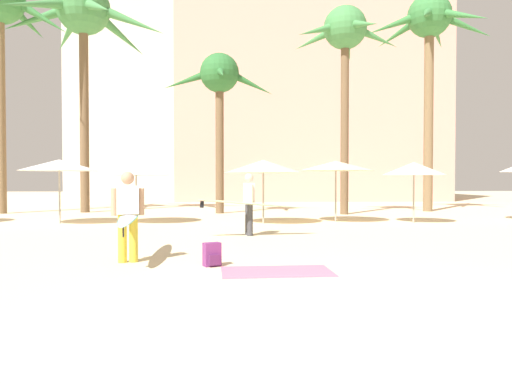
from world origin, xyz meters
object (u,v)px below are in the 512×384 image
at_px(cafe_umbrella_8, 336,166).
at_px(backpack, 212,255).
at_px(cafe_umbrella_4, 136,170).
at_px(cafe_umbrella_0, 414,169).
at_px(palm_tree_center, 345,39).
at_px(palm_tree_far_left, 220,82).
at_px(person_mid_center, 129,213).
at_px(palm_tree_left, 429,31).
at_px(cafe_umbrella_6, 59,165).
at_px(palm_tree_far_right, 83,19).
at_px(beach_towel, 277,272).
at_px(person_near_right, 249,202).
at_px(cafe_umbrella_3, 263,166).

bearing_deg(cafe_umbrella_8, backpack, -115.16).
bearing_deg(cafe_umbrella_8, cafe_umbrella_4, -178.94).
distance_m(cafe_umbrella_4, cafe_umbrella_8, 7.24).
bearing_deg(cafe_umbrella_4, cafe_umbrella_0, -2.04).
height_order(palm_tree_center, cafe_umbrella_8, palm_tree_center).
xyz_separation_m(palm_tree_far_left, person_mid_center, (-1.31, -12.88, -5.13)).
distance_m(palm_tree_left, cafe_umbrella_6, 18.10).
height_order(cafe_umbrella_0, person_mid_center, cafe_umbrella_0).
xyz_separation_m(palm_tree_left, palm_tree_far_right, (-16.68, -0.01, 0.31)).
bearing_deg(palm_tree_far_right, backpack, -64.92).
relative_size(palm_tree_far_right, beach_towel, 5.93).
distance_m(palm_tree_far_left, person_mid_center, 13.93).
bearing_deg(palm_tree_center, person_near_right, -119.34).
bearing_deg(palm_tree_far_right, person_near_right, -52.70).
distance_m(palm_tree_center, cafe_umbrella_6, 13.14).
height_order(palm_tree_far_right, cafe_umbrella_3, palm_tree_far_right).
relative_size(person_near_right, person_mid_center, 1.09).
relative_size(palm_tree_far_left, cafe_umbrella_4, 2.74).
relative_size(palm_tree_center, cafe_umbrella_8, 3.39).
height_order(cafe_umbrella_6, person_near_right, cafe_umbrella_6).
xyz_separation_m(palm_tree_far_right, cafe_umbrella_3, (8.16, -6.16, -7.13)).
distance_m(palm_tree_center, palm_tree_far_right, 12.27).
distance_m(palm_tree_center, beach_towel, 15.86).
height_order(palm_tree_far_right, backpack, palm_tree_far_right).
distance_m(palm_tree_far_right, cafe_umbrella_4, 9.93).
bearing_deg(palm_tree_left, cafe_umbrella_6, -159.33).
distance_m(beach_towel, person_near_right, 5.18).
height_order(beach_towel, person_near_right, person_near_right).
bearing_deg(palm_tree_far_left, person_near_right, -83.16).
relative_size(beach_towel, backpack, 4.38).
relative_size(palm_tree_left, cafe_umbrella_3, 3.88).
height_order(palm_tree_far_left, cafe_umbrella_3, palm_tree_far_left).
bearing_deg(cafe_umbrella_6, backpack, -55.85).
xyz_separation_m(cafe_umbrella_8, backpack, (-4.13, -8.79, -1.86)).
distance_m(palm_tree_far_left, palm_tree_center, 5.95).
xyz_separation_m(cafe_umbrella_3, cafe_umbrella_4, (-4.54, 0.42, -0.11)).
relative_size(palm_tree_far_left, palm_tree_far_right, 0.68).
bearing_deg(cafe_umbrella_0, palm_tree_far_right, 155.85).
distance_m(cafe_umbrella_3, cafe_umbrella_6, 7.18).
bearing_deg(palm_tree_far_left, backpack, -88.82).
bearing_deg(palm_tree_left, palm_tree_far_left, -174.83).
relative_size(palm_tree_far_left, cafe_umbrella_8, 2.69).
bearing_deg(palm_tree_center, person_mid_center, -120.01).
bearing_deg(backpack, cafe_umbrella_0, 115.60).
bearing_deg(palm_tree_far_left, person_mid_center, -95.79).
bearing_deg(cafe_umbrella_0, cafe_umbrella_4, 177.96).
bearing_deg(cafe_umbrella_8, beach_towel, -107.89).
distance_m(cafe_umbrella_6, beach_towel, 11.55).
height_order(cafe_umbrella_3, backpack, cafe_umbrella_3).
height_order(cafe_umbrella_6, person_mid_center, cafe_umbrella_6).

